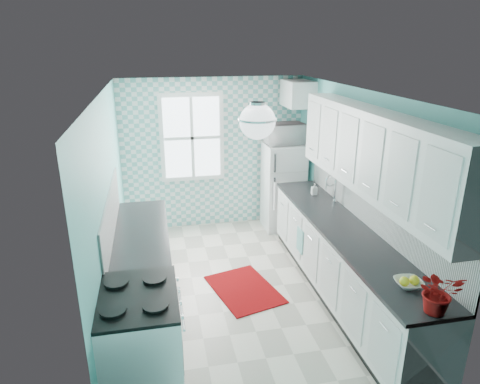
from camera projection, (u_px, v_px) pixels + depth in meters
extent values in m
cube|color=silver|center=(240.00, 290.00, 5.52)|extent=(3.00, 4.40, 0.02)
cube|color=white|center=(240.00, 91.00, 4.67)|extent=(3.00, 4.40, 0.02)
cube|color=#61C2BC|center=(213.00, 154.00, 7.14)|extent=(3.00, 0.02, 2.50)
cube|color=#61C2BC|center=(303.00, 305.00, 3.06)|extent=(3.00, 0.02, 2.50)
cube|color=#61C2BC|center=(109.00, 209.00, 4.81)|extent=(0.02, 4.40, 2.50)
cube|color=#61C2BC|center=(357.00, 191.00, 5.38)|extent=(0.02, 4.40, 2.50)
cube|color=#68B4AE|center=(214.00, 154.00, 7.12)|extent=(3.00, 0.01, 2.50)
cube|color=white|center=(192.00, 138.00, 6.93)|extent=(1.04, 0.05, 1.44)
cube|color=white|center=(192.00, 138.00, 6.91)|extent=(0.90, 0.02, 1.30)
cube|color=white|center=(371.00, 206.00, 5.03)|extent=(0.02, 3.60, 0.51)
cube|color=white|center=(111.00, 216.00, 4.76)|extent=(0.02, 2.15, 0.51)
cube|color=silver|center=(373.00, 153.00, 4.58)|extent=(0.33, 3.20, 0.90)
cube|color=silver|center=(298.00, 94.00, 6.70)|extent=(0.40, 0.74, 0.40)
cylinder|color=silver|center=(258.00, 104.00, 3.95)|extent=(0.14, 0.14, 0.04)
cylinder|color=silver|center=(258.00, 112.00, 3.97)|extent=(0.02, 0.02, 0.12)
sphere|color=white|center=(257.00, 121.00, 4.00)|extent=(0.34, 0.34, 0.34)
cube|color=white|center=(343.00, 265.00, 5.22)|extent=(0.60, 3.60, 0.90)
cube|color=black|center=(345.00, 230.00, 5.06)|extent=(0.63, 3.60, 0.04)
cube|color=white|center=(142.00, 272.00, 5.07)|extent=(0.60, 2.15, 0.90)
cube|color=black|center=(141.00, 236.00, 4.91)|extent=(0.63, 2.15, 0.04)
cube|color=white|center=(283.00, 186.00, 7.16)|extent=(0.63, 0.60, 1.46)
cube|color=silver|center=(289.00, 172.00, 6.77)|extent=(0.62, 0.01, 0.02)
cube|color=silver|center=(275.00, 163.00, 6.65)|extent=(0.03, 0.03, 0.30)
cube|color=silver|center=(274.00, 194.00, 6.82)|extent=(0.03, 0.03, 0.54)
cube|color=silver|center=(140.00, 348.00, 3.68)|extent=(0.69, 0.87, 1.03)
cube|color=black|center=(135.00, 297.00, 3.51)|extent=(0.69, 0.87, 0.03)
cube|color=black|center=(180.00, 337.00, 3.73)|extent=(0.01, 0.57, 0.34)
cube|color=silver|center=(321.00, 206.00, 5.80)|extent=(0.54, 0.45, 0.12)
cylinder|color=silver|center=(335.00, 191.00, 5.77)|extent=(0.02, 0.02, 0.30)
torus|color=silver|center=(331.00, 178.00, 5.69)|extent=(0.16, 0.02, 0.16)
cube|color=maroon|center=(244.00, 289.00, 5.51)|extent=(0.95, 1.17, 0.02)
cube|color=#66A89B|center=(300.00, 240.00, 5.79)|extent=(0.09, 0.21, 0.33)
imported|color=white|center=(409.00, 283.00, 3.85)|extent=(0.26, 0.26, 0.06)
imported|color=#AC1D15|center=(439.00, 292.00, 3.43)|extent=(0.39, 0.36, 0.38)
imported|color=#A1B3C0|center=(314.00, 189.00, 6.13)|extent=(0.08, 0.08, 0.17)
imported|color=white|center=(285.00, 134.00, 6.86)|extent=(0.63, 0.44, 0.33)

